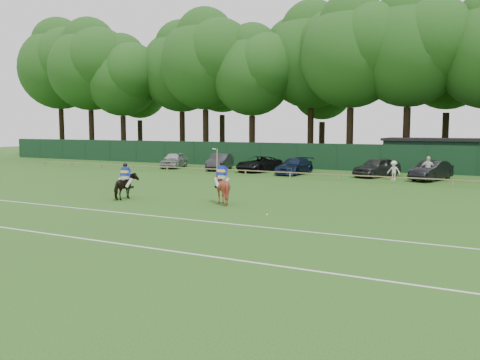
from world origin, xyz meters
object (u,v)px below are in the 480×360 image
Objects in this scene: sedan_grey at (220,162)px; polo_ball at (267,215)px; horse_dark at (126,186)px; horse_chestnut at (222,188)px; estate_black at (431,171)px; spectator_left at (394,171)px; sedan_silver at (174,160)px; utility_shed at (432,155)px; suv_black at (259,164)px; spectator_mid at (428,169)px; sedan_navy at (294,166)px; hatch_grey at (377,167)px.

sedan_grey is 25.24m from polo_ball.
horse_dark is 20.23m from sedan_grey.
horse_chestnut is 21.44m from sedan_grey.
estate_black is 3.05× the size of spectator_left.
spectator_left is at bearing -23.06° from sedan_silver.
sedan_silver is at bearing -161.36° from utility_shed.
horse_dark is 0.34× the size of suv_black.
spectator_mid is at bearing -21.07° from sedan_grey.
horse_dark is 20.86m from spectator_left.
utility_shed is at bearing 39.10° from suv_black.
sedan_grey is 7.92m from sedan_navy.
sedan_navy is (7.89, -0.79, -0.08)m from sedan_grey.
spectator_mid reaches higher than spectator_left.
hatch_grey is 8.40m from utility_shed.
sedan_silver reaches higher than suv_black.
utility_shed is at bearing 90.66° from hatch_grey.
spectator_mid is at bearing 2.77° from suv_black.
spectator_left reaches higher than sedan_navy.
estate_black is at bearing 11.28° from hatch_grey.
hatch_grey is (3.78, 18.59, -0.06)m from horse_chestnut.
sedan_silver is 0.55× the size of utility_shed.
hatch_grey is (14.71, 0.14, 0.02)m from sedan_grey.
horse_dark reaches higher than sedan_navy.
suv_black is at bearing -15.18° from sedan_grey.
sedan_grey is at bearing -156.19° from utility_shed.
spectator_left is at bearing -131.69° from horse_dark.
polo_ball is at bearing -70.68° from sedan_grey.
horse_dark is 1.01× the size of horse_chestnut.
suv_black is 0.60× the size of utility_shed.
suv_black is at bearing -150.39° from utility_shed.
sedan_grey is 3.15× the size of spectator_left.
utility_shed reaches higher than suv_black.
polo_ball is at bearing 163.92° from horse_dark.
estate_black is (8.07, 17.71, -0.10)m from horse_chestnut.
utility_shed is (3.30, 28.48, 1.49)m from polo_ball.
hatch_grey is 0.55× the size of utility_shed.
horse_dark is 5.71m from horse_chestnut.
horse_dark is 0.38× the size of sedan_silver.
sedan_grey is 1.01× the size of hatch_grey.
estate_black is 50.44× the size of polo_ball.
spectator_left is at bearing -98.29° from utility_shed.
estate_black is at bearing -119.36° from horse_chestnut.
utility_shed is at bearing -109.64° from horse_chestnut.
utility_shed is (-1.00, 9.57, 0.59)m from spectator_mid.
horse_chestnut is 27.24m from utility_shed.
polo_ball is at bearing -64.05° from sedan_silver.
spectator_mid reaches higher than estate_black.
hatch_grey is at bearing 9.96° from suv_black.
horse_dark reaches higher than polo_ball.
spectator_left reaches higher than suv_black.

